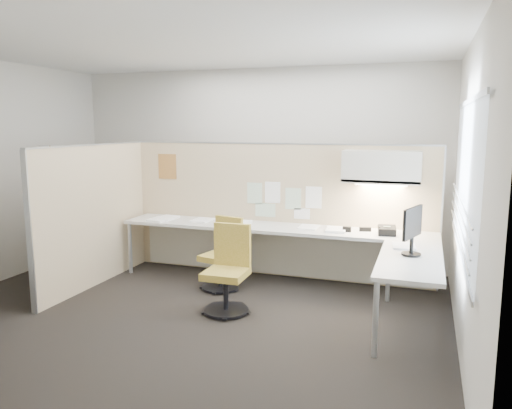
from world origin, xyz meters
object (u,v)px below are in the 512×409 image
at_px(monitor, 412,228).
at_px(phone, 386,231).
at_px(chair_left, 228,272).
at_px(desk, 295,241).
at_px(chair_right, 223,256).

relative_size(monitor, phone, 2.07).
height_order(chair_left, monitor, monitor).
bearing_deg(desk, chair_left, -117.05).
relative_size(desk, phone, 17.31).
bearing_deg(desk, chair_right, -161.37).
relative_size(desk, chair_left, 4.31).
bearing_deg(monitor, phone, 37.33).
bearing_deg(chair_right, desk, 32.54).
xyz_separation_m(chair_right, phone, (1.91, 0.38, 0.38)).
xyz_separation_m(desk, phone, (1.07, 0.09, 0.18)).
bearing_deg(phone, chair_left, -153.38).
bearing_deg(monitor, desk, 78.57).
bearing_deg(desk, phone, 4.99).
distance_m(desk, chair_right, 0.91).
bearing_deg(chair_right, monitor, 1.37).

